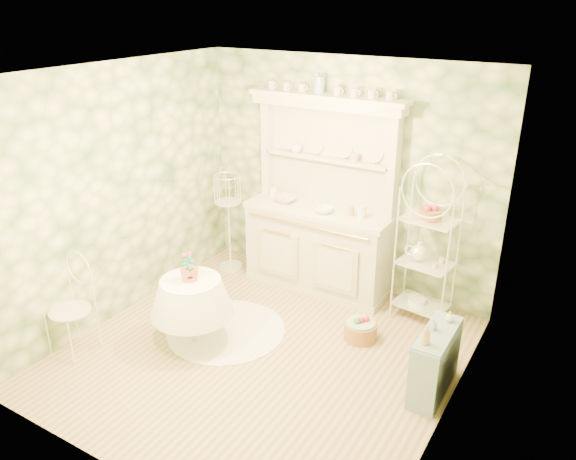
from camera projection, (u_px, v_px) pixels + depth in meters
The scene contains 22 objects.
floor at pixel (262, 353), 5.58m from camera, with size 3.60×3.60×0.00m, color tan.
ceiling at pixel (256, 74), 4.53m from camera, with size 3.60×3.60×0.00m, color white.
wall_left at pixel (117, 194), 5.91m from camera, with size 3.60×3.60×0.00m, color beige.
wall_right at pixel (459, 276), 4.20m from camera, with size 3.60×3.60×0.00m, color beige.
wall_back at pixel (346, 177), 6.48m from camera, with size 3.60×3.60×0.00m, color beige.
wall_front at pixel (105, 320), 3.63m from camera, with size 3.60×3.60×0.00m, color beige.
kitchen_dresser at pixel (319, 197), 6.43m from camera, with size 1.87×0.61×2.29m, color silver.
bakers_rack at pixel (427, 245), 5.89m from camera, with size 0.54×0.39×1.74m, color white.
side_shelf at pixel (435, 362), 4.95m from camera, with size 0.26×0.70×0.60m, color #879DAE.
round_table at pixel (193, 313), 5.63m from camera, with size 0.63×0.63×0.69m, color white.
cafe_chair at pixel (70, 308), 5.45m from camera, with size 0.44×0.44×0.96m, color white.
birdcage_stand at pixel (229, 218), 7.05m from camera, with size 0.33×0.33×1.39m, color white.
floor_basket at pixel (360, 331), 5.78m from camera, with size 0.29×0.29×0.19m, color #AC7441.
lace_rug at pixel (226, 330), 5.95m from camera, with size 1.25×1.25×0.01m, color white.
bowl_floral at pixel (285, 201), 6.68m from camera, with size 0.27×0.27×0.07m, color white.
bowl_white at pixel (324, 212), 6.35m from camera, with size 0.22×0.22×0.07m, color white.
cup_left at pixel (296, 150), 6.56m from camera, with size 0.13×0.13×0.11m, color white.
cup_right at pixel (355, 159), 6.21m from camera, with size 0.10×0.10×0.09m, color white.
potted_geranium at pixel (189, 269), 5.40m from camera, with size 0.15×0.10×0.28m, color #3F7238.
bottle_amber at pixel (426, 337), 4.63m from camera, with size 0.07×0.07×0.18m, color tan.
bottle_blue at pixel (433, 326), 4.84m from camera, with size 0.05×0.05×0.10m, color #7F9EBF.
bottle_glass at pixel (449, 318), 4.97m from camera, with size 0.08×0.08×0.10m, color silver.
Camera 1 is at (2.62, -3.86, 3.30)m, focal length 35.00 mm.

